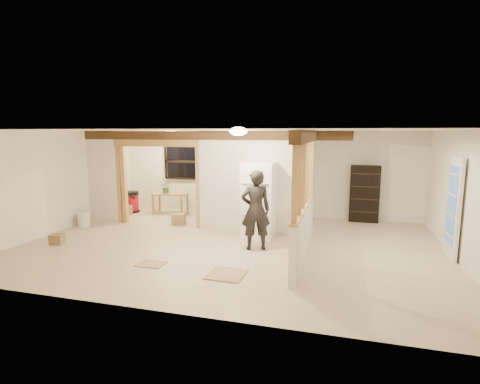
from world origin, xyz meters
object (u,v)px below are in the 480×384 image
(woman, at_px, (256,210))
(work_table, at_px, (170,203))
(refrigerator, at_px, (259,200))
(bookshelf, at_px, (364,194))
(shop_vac, at_px, (131,202))

(woman, relative_size, work_table, 1.66)
(refrigerator, height_order, bookshelf, refrigerator)
(woman, bearing_deg, shop_vac, -50.80)
(woman, xyz_separation_m, work_table, (-3.29, 2.69, -0.53))
(refrigerator, distance_m, shop_vac, 4.75)
(woman, height_order, bookshelf, woman)
(work_table, height_order, shop_vac, shop_vac)
(refrigerator, relative_size, shop_vac, 2.68)
(woman, distance_m, shop_vac, 5.29)
(refrigerator, bearing_deg, work_table, 151.00)
(refrigerator, bearing_deg, woman, -81.04)
(work_table, xyz_separation_m, shop_vac, (-1.28, -0.08, 0.01))
(refrigerator, xyz_separation_m, bookshelf, (2.47, 2.27, -0.11))
(work_table, bearing_deg, woman, -51.28)
(bookshelf, bearing_deg, shop_vac, -174.93)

